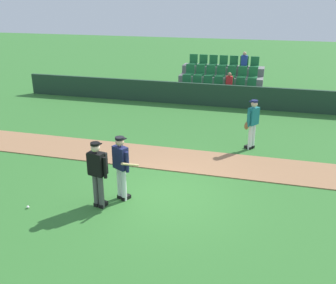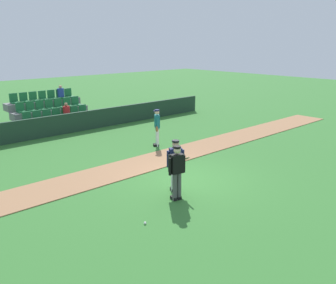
{
  "view_description": "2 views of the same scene",
  "coord_description": "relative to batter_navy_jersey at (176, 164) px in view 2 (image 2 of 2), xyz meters",
  "views": [
    {
      "loc": [
        2.5,
        -8.78,
        5.07
      ],
      "look_at": [
        -0.23,
        1.33,
        1.01
      ],
      "focal_mm": 40.67,
      "sensor_mm": 36.0,
      "label": 1
    },
    {
      "loc": [
        -8.54,
        -8.51,
        4.78
      ],
      "look_at": [
        0.48,
        1.47,
        1.02
      ],
      "focal_mm": 38.15,
      "sensor_mm": 36.0,
      "label": 2
    }
  ],
  "objects": [
    {
      "name": "infield_dirt_path",
      "position": [
        0.98,
        2.89,
        -0.95
      ],
      "size": [
        28.0,
        1.83,
        0.03
      ],
      "primitive_type": "cube",
      "color": "#9E704C",
      "rests_on": "ground"
    },
    {
      "name": "umpire_home_plate",
      "position": [
        -0.43,
        -0.5,
        0.03
      ],
      "size": [
        0.58,
        0.36,
        1.76
      ],
      "color": "#4C4C4C",
      "rests_on": "ground"
    },
    {
      "name": "batter_navy_jersey",
      "position": [
        0.0,
        0.0,
        0.0
      ],
      "size": [
        0.64,
        0.79,
        1.76
      ],
      "color": "white",
      "rests_on": "ground"
    },
    {
      "name": "runner_teal_jersey",
      "position": [
        3.04,
        4.51,
        -0.01
      ],
      "size": [
        0.5,
        0.57,
        1.76
      ],
      "color": "white",
      "rests_on": "ground"
    },
    {
      "name": "dugout_fence",
      "position": [
        0.98,
        9.67,
        -0.43
      ],
      "size": [
        20.0,
        0.16,
        1.08
      ],
      "primitive_type": "cube",
      "color": "#1E3828",
      "rests_on": "ground"
    },
    {
      "name": "stadium_bleachers",
      "position": [
        0.99,
        11.55,
        -0.36
      ],
      "size": [
        4.45,
        2.95,
        2.3
      ],
      "color": "slate",
      "rests_on": "ground"
    },
    {
      "name": "baseball",
      "position": [
        -2.15,
        -1.08,
        -0.93
      ],
      "size": [
        0.07,
        0.07,
        0.07
      ],
      "primitive_type": "sphere",
      "color": "white",
      "rests_on": "ground"
    },
    {
      "name": "ground_plane",
      "position": [
        0.98,
        0.52,
        -0.97
      ],
      "size": [
        80.0,
        80.0,
        0.0
      ],
      "primitive_type": "plane",
      "color": "#33702D"
    }
  ]
}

